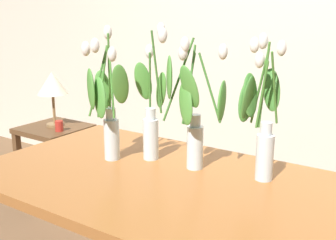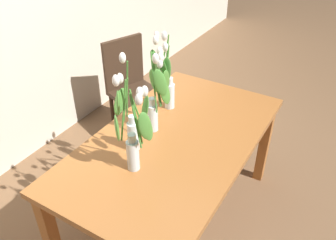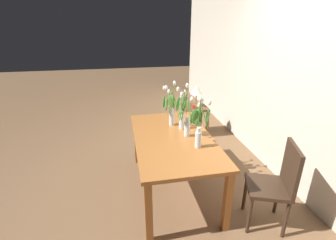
{
  "view_description": "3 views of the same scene",
  "coord_description": "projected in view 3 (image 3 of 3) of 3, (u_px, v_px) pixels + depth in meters",
  "views": [
    {
      "loc": [
        0.87,
        -1.3,
        1.38
      ],
      "look_at": [
        -0.01,
        -0.0,
        0.98
      ],
      "focal_mm": 46.17,
      "sensor_mm": 36.0,
      "label": 1
    },
    {
      "loc": [
        -1.5,
        -0.84,
        2.04
      ],
      "look_at": [
        -0.06,
        0.01,
        0.91
      ],
      "focal_mm": 37.33,
      "sensor_mm": 36.0,
      "label": 2
    },
    {
      "loc": [
        2.48,
        -0.55,
        1.99
      ],
      "look_at": [
        -0.1,
        -0.04,
        0.92
      ],
      "focal_mm": 25.75,
      "sensor_mm": 36.0,
      "label": 3
    }
  ],
  "objects": [
    {
      "name": "ground_plane",
      "position": [
        173.0,
        188.0,
        3.11
      ],
      "size": [
        18.0,
        18.0,
        0.0
      ],
      "primitive_type": "plane",
      "color": "brown"
    },
    {
      "name": "room_wall_rear",
      "position": [
        299.0,
        80.0,
        2.87
      ],
      "size": [
        9.0,
        0.1,
        2.7
      ],
      "primitive_type": "cube",
      "color": "beige",
      "rests_on": "ground"
    },
    {
      "name": "dining_table",
      "position": [
        173.0,
        144.0,
        2.86
      ],
      "size": [
        1.6,
        0.9,
        0.74
      ],
      "color": "#A3602D",
      "rests_on": "ground"
    },
    {
      "name": "tulip_vase_0",
      "position": [
        199.0,
        127.0,
        2.54
      ],
      "size": [
        0.16,
        0.18,
        0.56
      ],
      "color": "silver",
      "rests_on": "dining_table"
    },
    {
      "name": "tulip_vase_1",
      "position": [
        185.0,
        118.0,
        2.75
      ],
      "size": [
        0.24,
        0.24,
        0.58
      ],
      "color": "silver",
      "rests_on": "dining_table"
    },
    {
      "name": "tulip_vase_2",
      "position": [
        183.0,
        115.0,
        2.99
      ],
      "size": [
        0.17,
        0.14,
        0.59
      ],
      "color": "silver",
      "rests_on": "dining_table"
    },
    {
      "name": "tulip_vase_3",
      "position": [
        170.0,
        109.0,
        3.07
      ],
      "size": [
        0.23,
        0.2,
        0.58
      ],
      "color": "silver",
      "rests_on": "dining_table"
    },
    {
      "name": "dining_chair",
      "position": [
        277.0,
        182.0,
        2.38
      ],
      "size": [
        0.51,
        0.51,
        0.93
      ],
      "color": "#382619",
      "rests_on": "ground"
    },
    {
      "name": "side_table",
      "position": [
        195.0,
        113.0,
        4.47
      ],
      "size": [
        0.44,
        0.44,
        0.55
      ],
      "color": "brown",
      "rests_on": "ground"
    },
    {
      "name": "table_lamp",
      "position": [
        197.0,
        90.0,
        4.32
      ],
      "size": [
        0.22,
        0.22,
        0.4
      ],
      "color": "olive",
      "rests_on": "side_table"
    },
    {
      "name": "pillar_candle",
      "position": [
        194.0,
        107.0,
        4.29
      ],
      "size": [
        0.06,
        0.06,
        0.07
      ],
      "primitive_type": "cylinder",
      "color": "#B72D23",
      "rests_on": "side_table"
    }
  ]
}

